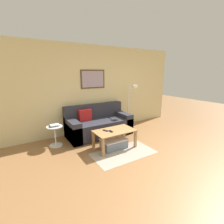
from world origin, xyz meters
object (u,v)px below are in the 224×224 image
object	(u,v)px
coffee_table	(115,134)
book_stack	(55,125)
floor_lamp	(131,101)
couch	(98,125)
remote_control	(106,130)
storage_bin	(114,143)
cell_phone	(111,131)
side_table	(55,134)

from	to	relation	value
coffee_table	book_stack	distance (m)	1.47
floor_lamp	book_stack	size ratio (longest dim) A/B	5.89
couch	remote_control	distance (m)	0.92
storage_bin	book_stack	xyz separation A→B (m)	(-1.16, 0.86, 0.41)
storage_bin	cell_phone	distance (m)	0.34
coffee_table	remote_control	size ratio (longest dim) A/B	6.47
coffee_table	remote_control	world-z (taller)	remote_control
floor_lamp	side_table	world-z (taller)	floor_lamp
couch	side_table	xyz separation A→B (m)	(-1.25, -0.11, 0.00)
storage_bin	book_stack	distance (m)	1.50
side_table	book_stack	distance (m)	0.23
coffee_table	book_stack	world-z (taller)	book_stack
couch	remote_control	world-z (taller)	couch
coffee_table	cell_phone	distance (m)	0.14
storage_bin	book_stack	size ratio (longest dim) A/B	2.55
side_table	storage_bin	bearing A→B (deg)	-36.35
side_table	cell_phone	xyz separation A→B (m)	(1.08, -0.87, 0.14)
storage_bin	side_table	world-z (taller)	side_table
floor_lamp	book_stack	distance (m)	2.47
couch	book_stack	world-z (taller)	couch
couch	remote_control	size ratio (longest dim) A/B	12.17
couch	coffee_table	world-z (taller)	couch
cell_phone	storage_bin	bearing A→B (deg)	8.25
floor_lamp	side_table	bearing A→B (deg)	-176.84
cell_phone	side_table	bearing A→B (deg)	144.43
floor_lamp	book_stack	world-z (taller)	floor_lamp
couch	storage_bin	world-z (taller)	couch
couch	cell_phone	size ratio (longest dim) A/B	13.04
storage_bin	remote_control	size ratio (longest dim) A/B	4.05
storage_bin	couch	bearing A→B (deg)	85.24
couch	floor_lamp	distance (m)	1.33
coffee_table	cell_phone	world-z (taller)	cell_phone
floor_lamp	book_stack	bearing A→B (deg)	-176.82
coffee_table	book_stack	xyz separation A→B (m)	(-1.19, 0.85, 0.17)
remote_control	cell_phone	distance (m)	0.13
floor_lamp	coffee_table	bearing A→B (deg)	-141.85
floor_lamp	remote_control	world-z (taller)	floor_lamp
side_table	book_stack	bearing A→B (deg)	-8.81
storage_bin	floor_lamp	xyz separation A→B (m)	(1.28, 1.00, 0.76)
couch	side_table	distance (m)	1.25
book_stack	remote_control	distance (m)	1.26
cell_phone	coffee_table	bearing A→B (deg)	12.54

